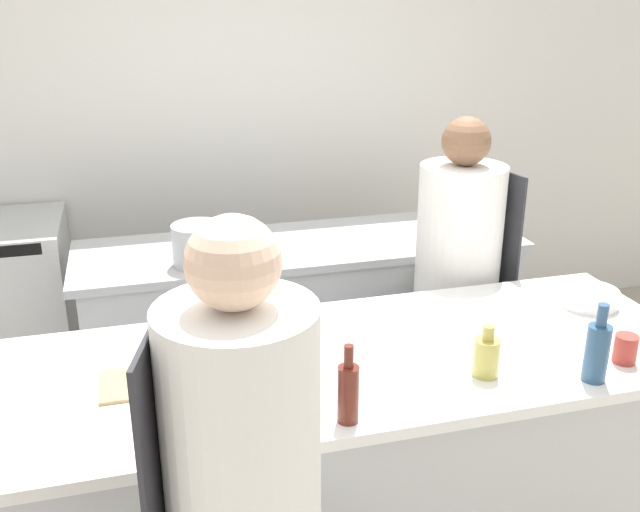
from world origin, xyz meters
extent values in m
cube|color=silver|center=(0.00, 2.13, 1.40)|extent=(8.00, 0.06, 2.80)
cube|color=#B7BABC|center=(0.00, 0.00, 0.45)|extent=(2.47, 0.89, 0.89)
cube|color=white|center=(0.00, 0.00, 0.91)|extent=(2.57, 0.92, 0.04)
cube|color=#B7BABC|center=(0.14, 1.21, 0.45)|extent=(2.17, 0.66, 0.89)
cube|color=#B7BABC|center=(0.14, 1.21, 0.91)|extent=(2.26, 0.68, 0.04)
cylinder|color=white|center=(-0.49, -0.80, 1.16)|extent=(0.35, 0.35, 0.74)
cube|color=#2D2D33|center=(-0.67, -0.75, 1.06)|extent=(0.10, 0.32, 0.84)
sphere|color=beige|center=(-0.49, -0.80, 1.63)|extent=(0.20, 0.20, 0.20)
cylinder|color=black|center=(0.76, 0.71, 0.37)|extent=(0.33, 0.33, 0.75)
cylinder|color=white|center=(0.76, 0.71, 1.08)|extent=(0.39, 0.39, 0.66)
cube|color=#2D2D33|center=(0.96, 0.74, 0.98)|extent=(0.07, 0.37, 0.77)
sphere|color=brown|center=(0.76, 0.71, 1.51)|extent=(0.22, 0.22, 0.22)
cylinder|color=#B2A84C|center=(0.41, -0.24, 1.00)|extent=(0.09, 0.09, 0.13)
cylinder|color=#B2A84C|center=(0.41, -0.24, 1.09)|extent=(0.04, 0.04, 0.05)
cylinder|color=#5B2319|center=(-0.11, -0.38, 1.02)|extent=(0.06, 0.06, 0.18)
cylinder|color=#5B2319|center=(-0.11, -0.38, 1.15)|extent=(0.03, 0.03, 0.07)
cylinder|color=#2D5175|center=(0.74, -0.37, 1.03)|extent=(0.08, 0.08, 0.20)
cylinder|color=#2D5175|center=(0.74, -0.37, 1.16)|extent=(0.03, 0.03, 0.08)
cylinder|color=white|center=(1.08, 0.15, 0.97)|extent=(0.22, 0.22, 0.07)
cylinder|color=navy|center=(-0.32, -0.28, 0.97)|extent=(0.19, 0.19, 0.08)
cylinder|color=#B2382D|center=(0.91, -0.29, 0.98)|extent=(0.08, 0.08, 0.10)
cube|color=tan|center=(-0.65, 0.00, 0.94)|extent=(0.37, 0.21, 0.01)
cylinder|color=#B7BABC|center=(-0.40, 1.04, 1.03)|extent=(0.24, 0.24, 0.19)
camera|label=1|loc=(-0.68, -2.11, 2.14)|focal=40.00mm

